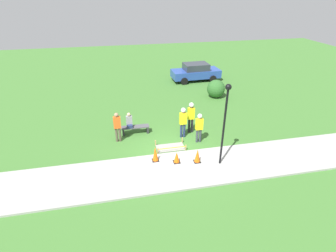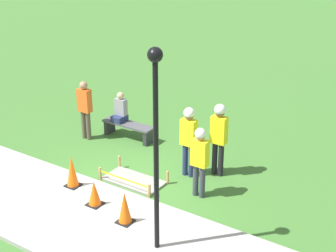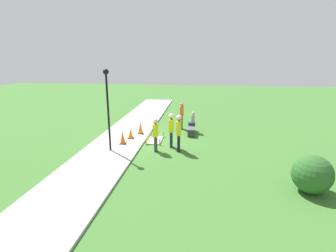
# 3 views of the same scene
# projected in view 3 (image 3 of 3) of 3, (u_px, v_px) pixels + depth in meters

# --- Properties ---
(ground_plane) EXTENTS (60.00, 60.00, 0.00)m
(ground_plane) POSITION_uv_depth(u_px,v_px,m) (146.00, 140.00, 15.46)
(ground_plane) COLOR #3D702D
(sidewalk) EXTENTS (28.00, 2.92, 0.10)m
(sidewalk) POSITION_uv_depth(u_px,v_px,m) (122.00, 138.00, 15.63)
(sidewalk) COLOR #9E9E99
(sidewalk) RESTS_ON ground_plane
(wet_concrete_patch) EXTENTS (1.58, 0.83, 0.35)m
(wet_concrete_patch) POSITION_uv_depth(u_px,v_px,m) (155.00, 140.00, 15.31)
(wet_concrete_patch) COLOR gray
(wet_concrete_patch) RESTS_ON ground_plane
(traffic_cone_near_patch) EXTENTS (0.34, 0.34, 0.79)m
(traffic_cone_near_patch) POSITION_uv_depth(u_px,v_px,m) (140.00, 127.00, 16.30)
(traffic_cone_near_patch) COLOR black
(traffic_cone_near_patch) RESTS_ON sidewalk
(traffic_cone_far_patch) EXTENTS (0.34, 0.34, 0.61)m
(traffic_cone_far_patch) POSITION_uv_depth(u_px,v_px,m) (131.00, 133.00, 15.40)
(traffic_cone_far_patch) COLOR black
(traffic_cone_far_patch) RESTS_ON sidewalk
(traffic_cone_sidewalk_edge) EXTENTS (0.34, 0.34, 0.74)m
(traffic_cone_sidewalk_edge) POSITION_uv_depth(u_px,v_px,m) (123.00, 137.00, 14.43)
(traffic_cone_sidewalk_edge) COLOR black
(traffic_cone_sidewalk_edge) RESTS_ON sidewalk
(park_bench) EXTENTS (1.65, 0.44, 0.48)m
(park_bench) POSITION_uv_depth(u_px,v_px,m) (191.00, 129.00, 16.63)
(park_bench) COLOR #2D2D33
(park_bench) RESTS_ON ground_plane
(person_seated_on_bench) EXTENTS (0.36, 0.44, 0.89)m
(person_seated_on_bench) POSITION_uv_depth(u_px,v_px,m) (193.00, 120.00, 16.81)
(person_seated_on_bench) COLOR navy
(person_seated_on_bench) RESTS_ON park_bench
(worker_supervisor) EXTENTS (0.40, 0.28, 1.95)m
(worker_supervisor) POSITION_uv_depth(u_px,v_px,m) (179.00, 129.00, 13.32)
(worker_supervisor) COLOR black
(worker_supervisor) RESTS_ON ground_plane
(worker_assistant) EXTENTS (0.40, 0.26, 1.77)m
(worker_assistant) POSITION_uv_depth(u_px,v_px,m) (156.00, 132.00, 13.38)
(worker_assistant) COLOR #383D47
(worker_assistant) RESTS_ON ground_plane
(worker_trainee) EXTENTS (0.40, 0.27, 1.88)m
(worker_trainee) POSITION_uv_depth(u_px,v_px,m) (171.00, 127.00, 13.98)
(worker_trainee) COLOR navy
(worker_trainee) RESTS_ON ground_plane
(bystander_in_orange_shirt) EXTENTS (0.40, 0.24, 1.79)m
(bystander_in_orange_shirt) POSITION_uv_depth(u_px,v_px,m) (182.00, 114.00, 17.52)
(bystander_in_orange_shirt) COLOR brown
(bystander_in_orange_shirt) RESTS_ON ground_plane
(lamppost_near) EXTENTS (0.28, 0.28, 4.11)m
(lamppost_near) POSITION_uv_depth(u_px,v_px,m) (107.00, 99.00, 12.85)
(lamppost_near) COLOR black
(lamppost_near) RESTS_ON sidewalk
(shrub_rounded_near) EXTENTS (1.41, 1.41, 1.41)m
(shrub_rounded_near) POSITION_uv_depth(u_px,v_px,m) (312.00, 174.00, 9.40)
(shrub_rounded_near) COLOR #2D6028
(shrub_rounded_near) RESTS_ON ground_plane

